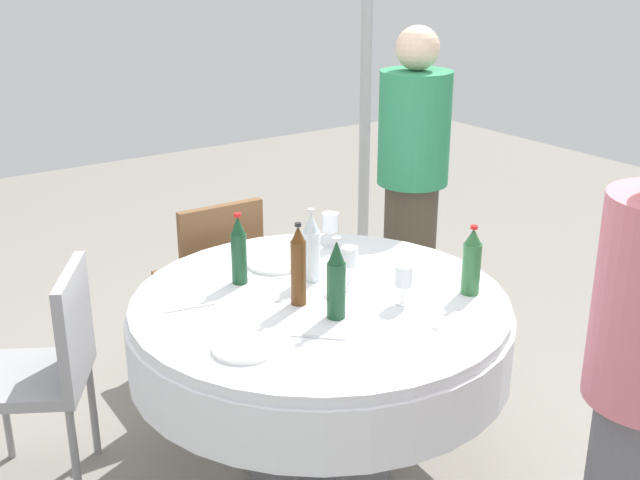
{
  "coord_description": "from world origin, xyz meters",
  "views": [
    {
      "loc": [
        1.51,
        2.19,
        1.95
      ],
      "look_at": [
        0.0,
        0.0,
        0.96
      ],
      "focal_mm": 45.18,
      "sensor_mm": 36.0,
      "label": 1
    }
  ],
  "objects_px": {
    "bottle_brown_north": "(299,267)",
    "chair_left": "(214,272)",
    "plate_west": "(244,348)",
    "bottle_dark_green_rear": "(239,251)",
    "bottle_clear_far": "(311,248)",
    "wine_glass_left": "(349,259)",
    "person_front": "(412,188)",
    "chair_east": "(51,361)",
    "bottle_dark_green_front": "(336,281)",
    "dining_table": "(320,334)",
    "bottle_green_south": "(472,262)",
    "wine_glass_south": "(403,278)",
    "wine_glass_north": "(330,224)",
    "plate_near": "(275,264)"
  },
  "relations": [
    {
      "from": "bottle_dark_green_rear",
      "to": "bottle_green_south",
      "type": "xyz_separation_m",
      "value": [
        -0.65,
        0.56,
        -0.01
      ]
    },
    {
      "from": "wine_glass_south",
      "to": "wine_glass_left",
      "type": "distance_m",
      "value": 0.24
    },
    {
      "from": "dining_table",
      "to": "bottle_brown_north",
      "type": "relative_size",
      "value": 4.6
    },
    {
      "from": "plate_west",
      "to": "bottle_dark_green_rear",
      "type": "bearing_deg",
      "value": -117.77
    },
    {
      "from": "wine_glass_left",
      "to": "dining_table",
      "type": "bearing_deg",
      "value": 10.14
    },
    {
      "from": "person_front",
      "to": "wine_glass_south",
      "type": "bearing_deg",
      "value": -74.9
    },
    {
      "from": "dining_table",
      "to": "wine_glass_north",
      "type": "distance_m",
      "value": 0.57
    },
    {
      "from": "bottle_dark_green_rear",
      "to": "person_front",
      "type": "xyz_separation_m",
      "value": [
        -1.14,
        -0.34,
        -0.03
      ]
    },
    {
      "from": "dining_table",
      "to": "chair_east",
      "type": "bearing_deg",
      "value": -30.24
    },
    {
      "from": "wine_glass_north",
      "to": "person_front",
      "type": "distance_m",
      "value": 0.68
    },
    {
      "from": "bottle_dark_green_front",
      "to": "bottle_green_south",
      "type": "height_order",
      "value": "bottle_dark_green_front"
    },
    {
      "from": "chair_east",
      "to": "chair_left",
      "type": "bearing_deg",
      "value": -34.64
    },
    {
      "from": "bottle_dark_green_rear",
      "to": "chair_left",
      "type": "relative_size",
      "value": 0.32
    },
    {
      "from": "chair_left",
      "to": "dining_table",
      "type": "bearing_deg",
      "value": -90.0
    },
    {
      "from": "bottle_dark_green_front",
      "to": "bottle_green_south",
      "type": "xyz_separation_m",
      "value": [
        -0.52,
        0.12,
        -0.01
      ]
    },
    {
      "from": "bottle_green_south",
      "to": "chair_east",
      "type": "xyz_separation_m",
      "value": [
        1.33,
        -0.78,
        -0.34
      ]
    },
    {
      "from": "bottle_brown_north",
      "to": "chair_east",
      "type": "xyz_separation_m",
      "value": [
        0.76,
        -0.5,
        -0.36
      ]
    },
    {
      "from": "bottle_brown_north",
      "to": "wine_glass_north",
      "type": "height_order",
      "value": "bottle_brown_north"
    },
    {
      "from": "bottle_clear_far",
      "to": "wine_glass_north",
      "type": "relative_size",
      "value": 1.88
    },
    {
      "from": "dining_table",
      "to": "bottle_dark_green_rear",
      "type": "bearing_deg",
      "value": -58.78
    },
    {
      "from": "wine_glass_north",
      "to": "wine_glass_left",
      "type": "height_order",
      "value": "wine_glass_left"
    },
    {
      "from": "bottle_brown_north",
      "to": "chair_left",
      "type": "distance_m",
      "value": 0.99
    },
    {
      "from": "dining_table",
      "to": "person_front",
      "type": "distance_m",
      "value": 1.17
    },
    {
      "from": "bottle_dark_green_rear",
      "to": "plate_west",
      "type": "height_order",
      "value": "bottle_dark_green_rear"
    },
    {
      "from": "dining_table",
      "to": "bottle_dark_green_front",
      "type": "xyz_separation_m",
      "value": [
        0.05,
        0.17,
        0.28
      ]
    },
    {
      "from": "person_front",
      "to": "wine_glass_left",
      "type": "bearing_deg",
      "value": -86.67
    },
    {
      "from": "wine_glass_south",
      "to": "plate_near",
      "type": "xyz_separation_m",
      "value": [
        0.19,
        -0.56,
        -0.09
      ]
    },
    {
      "from": "wine_glass_south",
      "to": "plate_near",
      "type": "relative_size",
      "value": 0.68
    },
    {
      "from": "wine_glass_south",
      "to": "chair_east",
      "type": "height_order",
      "value": "wine_glass_south"
    },
    {
      "from": "wine_glass_left",
      "to": "plate_west",
      "type": "height_order",
      "value": "wine_glass_left"
    },
    {
      "from": "wine_glass_left",
      "to": "chair_left",
      "type": "bearing_deg",
      "value": -82.29
    },
    {
      "from": "plate_west",
      "to": "person_front",
      "type": "xyz_separation_m",
      "value": [
        -1.39,
        -0.82,
        0.09
      ]
    },
    {
      "from": "bottle_dark_green_rear",
      "to": "bottle_brown_north",
      "type": "xyz_separation_m",
      "value": [
        -0.08,
        0.29,
        0.01
      ]
    },
    {
      "from": "bottle_brown_north",
      "to": "bottle_green_south",
      "type": "xyz_separation_m",
      "value": [
        -0.57,
        0.28,
        -0.02
      ]
    },
    {
      "from": "chair_east",
      "to": "plate_west",
      "type": "bearing_deg",
      "value": -118.17
    },
    {
      "from": "bottle_brown_north",
      "to": "wine_glass_left",
      "type": "bearing_deg",
      "value": -173.17
    },
    {
      "from": "bottle_green_south",
      "to": "wine_glass_north",
      "type": "distance_m",
      "value": 0.69
    },
    {
      "from": "chair_east",
      "to": "plate_near",
      "type": "bearing_deg",
      "value": -69.11
    },
    {
      "from": "bottle_dark_green_rear",
      "to": "chair_left",
      "type": "xyz_separation_m",
      "value": [
        -0.2,
        -0.63,
        -0.35
      ]
    },
    {
      "from": "bottle_dark_green_rear",
      "to": "wine_glass_south",
      "type": "distance_m",
      "value": 0.63
    },
    {
      "from": "bottle_clear_far",
      "to": "bottle_brown_north",
      "type": "distance_m",
      "value": 0.22
    },
    {
      "from": "bottle_dark_green_rear",
      "to": "chair_east",
      "type": "height_order",
      "value": "bottle_dark_green_rear"
    },
    {
      "from": "bottle_dark_green_front",
      "to": "person_front",
      "type": "bearing_deg",
      "value": -142.25
    },
    {
      "from": "dining_table",
      "to": "bottle_brown_north",
      "type": "bearing_deg",
      "value": 1.34
    },
    {
      "from": "chair_east",
      "to": "bottle_dark_green_front",
      "type": "bearing_deg",
      "value": -99.2
    },
    {
      "from": "bottle_clear_far",
      "to": "wine_glass_left",
      "type": "relative_size",
      "value": 1.85
    },
    {
      "from": "dining_table",
      "to": "wine_glass_south",
      "type": "relative_size",
      "value": 9.64
    },
    {
      "from": "wine_glass_left",
      "to": "wine_glass_south",
      "type": "bearing_deg",
      "value": 104.99
    },
    {
      "from": "plate_near",
      "to": "chair_east",
      "type": "xyz_separation_m",
      "value": [
        0.88,
        -0.14,
        -0.23
      ]
    },
    {
      "from": "bottle_dark_green_rear",
      "to": "wine_glass_south",
      "type": "xyz_separation_m",
      "value": [
        -0.39,
        0.49,
        -0.03
      ]
    }
  ]
}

